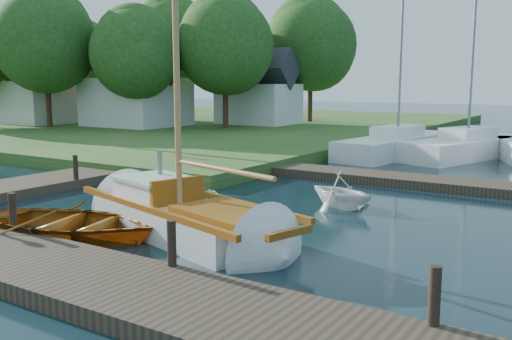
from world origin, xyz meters
The scene contains 25 objects.
ground centered at (0.00, 0.00, 0.00)m, with size 160.00×160.00×0.00m, color black.
near_dock centered at (0.00, -6.00, 0.15)m, with size 18.00×2.20×0.30m, color #2F271E.
left_dock centered at (-8.00, 2.00, 0.15)m, with size 2.20×18.00×0.30m, color #2F271E.
far_dock centered at (2.00, 6.50, 0.15)m, with size 14.00×1.60×0.30m, color #2F271E.
shore centered at (-28.00, 22.00, 0.25)m, with size 50.00×40.00×0.50m, color #28541C.
mooring_post_1 centered at (-3.00, -5.00, 0.70)m, with size 0.16×0.16×0.80m, color black.
mooring_post_2 centered at (1.50, -5.00, 0.70)m, with size 0.16×0.16×0.80m, color black.
mooring_post_3 centered at (6.00, -5.00, 0.70)m, with size 0.16×0.16×0.80m, color black.
mooring_post_4 centered at (-7.00, 0.00, 0.70)m, with size 0.16×0.16×0.80m, color black.
mooring_post_5 centered at (-7.00, 5.00, 0.70)m, with size 0.16×0.16×0.80m, color black.
sailboat centered at (-0.15, -2.55, 0.34)m, with size 7.41×3.87×9.83m.
dinghy centered at (-2.32, -4.10, 0.44)m, with size 3.01×4.21×0.87m, color brown.
tender_a centered at (-2.59, 0.25, 0.35)m, with size 2.39×3.35×0.69m, color silver.
tender_b centered at (1.46, 2.09, 0.55)m, with size 1.82×2.11×1.11m, color silver.
marina_boat_0 centered at (-1.08, 14.06, 0.57)m, with size 3.23×8.83×11.19m.
marina_boat_1 centered at (1.95, 14.80, 0.56)m, with size 4.52×8.06×9.86m.
house_a centered at (-20.00, 16.00, 2.96)m, with size 6.30×5.00×6.29m.
house_b centered at (-28.00, 14.00, 2.77)m, with size 5.77×4.50×5.79m.
house_c centered at (-14.00, 22.00, 2.58)m, with size 5.25×4.00×5.28m.
tree_1 centered at (-24.00, 12.05, 6.09)m, with size 6.70×6.70×9.20m.
tree_2 centered at (-18.00, 14.05, 5.25)m, with size 5.83×5.75×7.82m.
tree_3 centered at (-14.00, 18.05, 5.81)m, with size 6.41×6.38×8.74m.
tree_4 centered at (-22.00, 22.05, 6.37)m, with size 7.01×7.01×9.66m.
tree_5 centered at (-30.00, 20.05, 5.42)m, with size 6.00×5.94×8.10m.
tree_7 centered at (-12.00, 26.05, 6.20)m, with size 6.83×6.83×9.38m.
Camera 1 is at (7.89, -12.19, 3.45)m, focal length 40.00 mm.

